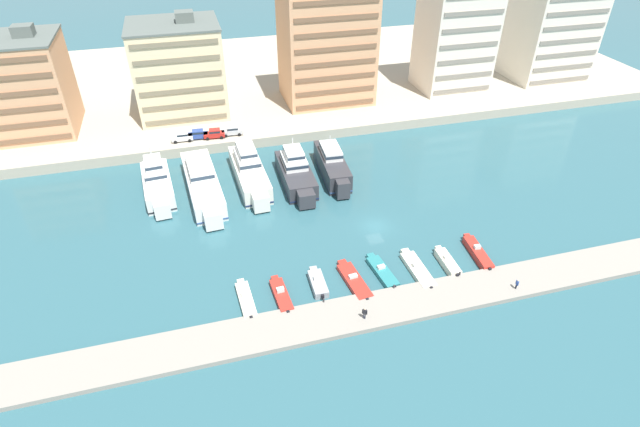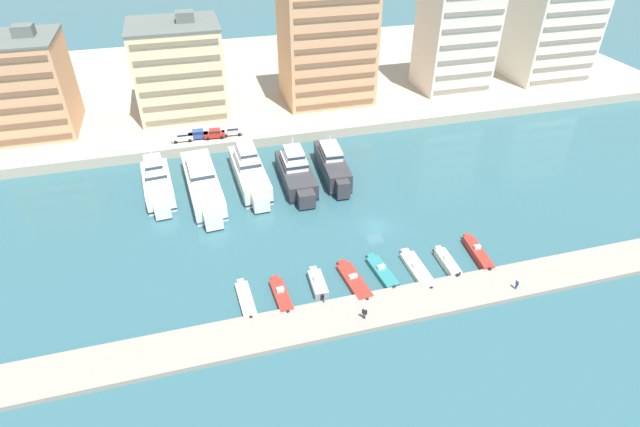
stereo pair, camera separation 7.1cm
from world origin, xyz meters
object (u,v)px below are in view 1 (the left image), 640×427
at_px(car_red_mid_left, 214,133).
at_px(yacht_charcoal_center, 332,165).
at_px(yacht_white_far_left, 157,183).
at_px(pedestrian_mid_deck, 365,312).
at_px(car_blue_left, 198,134).
at_px(yacht_charcoal_center_left, 296,172).
at_px(motorboat_red_center_left, 354,281).
at_px(car_white_far_left, 182,136).
at_px(pedestrian_near_edge, 517,283).
at_px(motorboat_red_right, 477,253).
at_px(motorboat_grey_mid_left, 318,283).
at_px(motorboat_cream_mid_right, 447,262).
at_px(motorboat_teal_center, 382,271).
at_px(car_silver_center_left, 232,130).
at_px(yacht_ivory_mid_left, 249,171).
at_px(yacht_white_left, 203,183).
at_px(motorboat_cream_far_left, 246,299).
at_px(motorboat_cream_center_right, 417,269).
at_px(motorboat_red_left, 281,295).

bearing_deg(car_red_mid_left, yacht_charcoal_center, -40.85).
height_order(yacht_white_far_left, pedestrian_mid_deck, yacht_white_far_left).
bearing_deg(car_blue_left, pedestrian_mid_deck, -72.77).
distance_m(yacht_charcoal_center_left, motorboat_red_center_left, 27.48).
height_order(motorboat_red_center_left, car_white_far_left, car_white_far_left).
bearing_deg(pedestrian_near_edge, motorboat_red_center_left, 159.81).
relative_size(yacht_charcoal_center, car_red_mid_left, 4.08).
bearing_deg(pedestrian_near_edge, yacht_charcoal_center_left, 122.04).
bearing_deg(pedestrian_mid_deck, motorboat_red_right, 21.15).
bearing_deg(car_red_mid_left, motorboat_red_right, -53.13).
height_order(yacht_white_far_left, car_white_far_left, yacht_white_far_left).
height_order(motorboat_grey_mid_left, motorboat_cream_mid_right, motorboat_grey_mid_left).
height_order(yacht_charcoal_center_left, car_white_far_left, yacht_charcoal_center_left).
bearing_deg(motorboat_cream_mid_right, pedestrian_near_edge, -49.92).
relative_size(motorboat_teal_center, car_silver_center_left, 1.83).
xyz_separation_m(car_red_mid_left, car_silver_center_left, (3.57, 0.37, 0.00)).
xyz_separation_m(yacht_ivory_mid_left, yacht_charcoal_center_left, (7.85, -2.39, -0.18)).
relative_size(yacht_charcoal_center, motorboat_cream_mid_right, 2.64).
xyz_separation_m(yacht_white_far_left, motorboat_cream_mid_right, (39.13, -30.04, -1.63)).
xyz_separation_m(yacht_charcoal_center, pedestrian_near_edge, (14.78, -35.59, -0.48)).
bearing_deg(yacht_charcoal_center_left, car_white_far_left, 136.17).
xyz_separation_m(yacht_white_left, motorboat_cream_far_left, (3.13, -27.94, -1.59)).
bearing_deg(yacht_charcoal_center_left, motorboat_cream_mid_right, -60.40).
height_order(motorboat_red_center_left, car_blue_left, car_blue_left).
distance_m(motorboat_teal_center, car_white_far_left, 50.93).
bearing_deg(yacht_ivory_mid_left, car_white_far_left, 124.81).
distance_m(yacht_ivory_mid_left, yacht_charcoal_center_left, 8.21).
bearing_deg(car_blue_left, yacht_charcoal_center_left, -49.13).
distance_m(yacht_charcoal_center, motorboat_cream_far_left, 34.34).
relative_size(motorboat_grey_mid_left, motorboat_red_center_left, 0.69).
bearing_deg(yacht_ivory_mid_left, yacht_white_far_left, 179.10).
height_order(car_blue_left, car_silver_center_left, same).
xyz_separation_m(yacht_white_far_left, motorboat_red_center_left, (25.25, -30.01, -1.81)).
height_order(motorboat_teal_center, motorboat_cream_center_right, motorboat_cream_center_right).
bearing_deg(motorboat_grey_mid_left, yacht_white_far_left, 124.83).
relative_size(motorboat_red_left, motorboat_cream_mid_right, 1.10).
bearing_deg(yacht_white_left, pedestrian_mid_deck, -64.61).
bearing_deg(motorboat_red_center_left, yacht_ivory_mid_left, 107.78).
relative_size(motorboat_cream_center_right, motorboat_cream_mid_right, 1.34).
xyz_separation_m(yacht_white_left, motorboat_red_right, (36.91, -27.56, -1.47)).
height_order(yacht_white_left, motorboat_teal_center, yacht_white_left).
xyz_separation_m(motorboat_cream_mid_right, motorboat_red_right, (5.21, 0.74, -0.00)).
relative_size(motorboat_red_right, pedestrian_near_edge, 5.26).
bearing_deg(yacht_ivory_mid_left, yacht_white_left, -169.80).
distance_m(yacht_white_left, motorboat_red_center_left, 33.46).
xyz_separation_m(motorboat_cream_far_left, pedestrian_near_edge, (34.75, -7.71, 1.16)).
distance_m(yacht_charcoal_center, motorboat_red_right, 30.82).
distance_m(car_white_far_left, car_blue_left, 2.98).
height_order(motorboat_red_right, car_blue_left, car_blue_left).
relative_size(motorboat_red_center_left, car_blue_left, 2.05).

